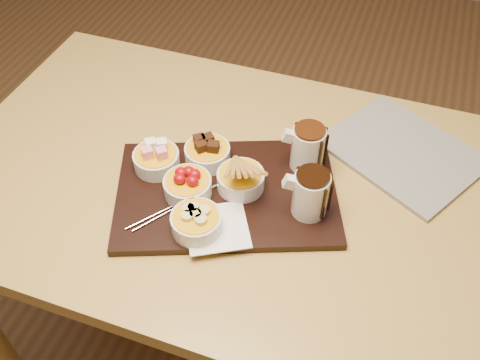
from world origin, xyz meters
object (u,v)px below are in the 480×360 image
(serving_board, at_px, (227,193))
(newspaper, at_px, (403,152))
(dining_table, at_px, (218,202))
(pitcher_dark_chocolate, at_px, (310,194))
(bowl_strawberries, at_px, (188,187))
(pitcher_milk_chocolate, at_px, (308,148))

(serving_board, xyz_separation_m, newspaper, (0.34, 0.25, -0.00))
(dining_table, relative_size, pitcher_dark_chocolate, 12.25)
(dining_table, bearing_deg, bowl_strawberries, -107.36)
(bowl_strawberries, height_order, pitcher_dark_chocolate, pitcher_dark_chocolate)
(pitcher_dark_chocolate, xyz_separation_m, pitcher_milk_chocolate, (-0.04, 0.12, 0.00))
(bowl_strawberries, distance_m, pitcher_dark_chocolate, 0.25)
(bowl_strawberries, relative_size, newspaper, 0.31)
(dining_table, bearing_deg, pitcher_dark_chocolate, -12.93)
(pitcher_milk_chocolate, bearing_deg, newspaper, 11.06)
(dining_table, xyz_separation_m, newspaper, (0.38, 0.20, 0.10))
(serving_board, bearing_deg, pitcher_milk_chocolate, 21.80)
(bowl_strawberries, xyz_separation_m, newspaper, (0.41, 0.29, -0.03))
(bowl_strawberries, relative_size, pitcher_dark_chocolate, 1.02)
(newspaper, bearing_deg, dining_table, -122.52)
(pitcher_milk_chocolate, distance_m, newspaper, 0.24)
(pitcher_dark_chocolate, distance_m, newspaper, 0.30)
(dining_table, height_order, pitcher_milk_chocolate, pitcher_milk_chocolate)
(serving_board, distance_m, bowl_strawberries, 0.08)
(dining_table, relative_size, newspaper, 3.78)
(newspaper, bearing_deg, pitcher_dark_chocolate, -92.73)
(bowl_strawberries, bearing_deg, pitcher_milk_chocolate, 37.69)
(dining_table, relative_size, pitcher_milk_chocolate, 12.25)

